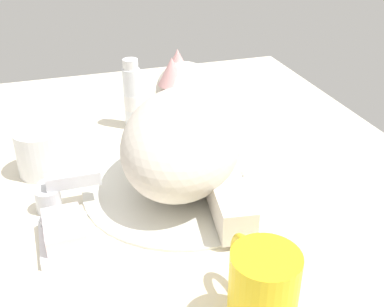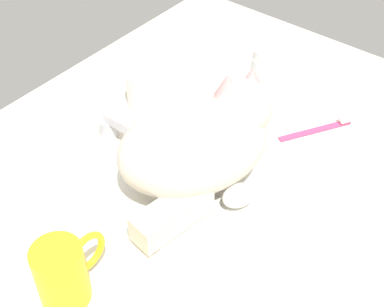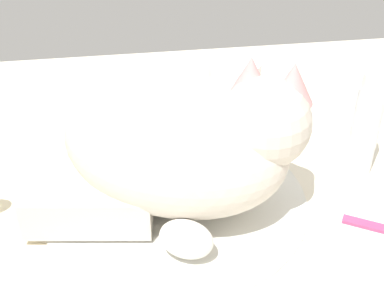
{
  "view_description": "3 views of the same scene",
  "coord_description": "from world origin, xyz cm",
  "px_view_note": "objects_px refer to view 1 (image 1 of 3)",
  "views": [
    {
      "loc": [
        -59.17,
        17.14,
        40.51
      ],
      "look_at": [
        -2.27,
        -0.78,
        7.02
      ],
      "focal_mm": 44.76,
      "sensor_mm": 36.0,
      "label": 1
    },
    {
      "loc": [
        -51.55,
        -41.0,
        68.03
      ],
      "look_at": [
        -0.77,
        -0.42,
        7.38
      ],
      "focal_mm": 52.59,
      "sensor_mm": 36.0,
      "label": 2
    },
    {
      "loc": [
        -5.14,
        -48.46,
        41.08
      ],
      "look_at": [
        2.36,
        2.86,
        4.64
      ],
      "focal_mm": 51.27,
      "sensor_mm": 36.0,
      "label": 3
    }
  ],
  "objects_px": {
    "faucet": "(56,195)",
    "toothpaste_bottle": "(132,96)",
    "rinse_cup": "(40,152)",
    "toothbrush": "(195,112)",
    "soap_bar": "(64,229)",
    "coffee_mug": "(262,291)",
    "cat": "(185,135)"
  },
  "relations": [
    {
      "from": "faucet",
      "to": "toothpaste_bottle",
      "type": "xyz_separation_m",
      "value": [
        0.23,
        -0.16,
        0.04
      ]
    },
    {
      "from": "rinse_cup",
      "to": "toothpaste_bottle",
      "type": "xyz_separation_m",
      "value": [
        0.12,
        -0.17,
        0.02
      ]
    },
    {
      "from": "toothbrush",
      "to": "rinse_cup",
      "type": "bearing_deg",
      "value": 115.08
    },
    {
      "from": "faucet",
      "to": "soap_bar",
      "type": "xyz_separation_m",
      "value": [
        -0.08,
        -0.0,
        0.0
      ]
    },
    {
      "from": "soap_bar",
      "to": "toothbrush",
      "type": "bearing_deg",
      "value": -40.36
    },
    {
      "from": "soap_bar",
      "to": "toothbrush",
      "type": "height_order",
      "value": "soap_bar"
    },
    {
      "from": "rinse_cup",
      "to": "toothbrush",
      "type": "bearing_deg",
      "value": -64.92
    },
    {
      "from": "toothpaste_bottle",
      "to": "toothbrush",
      "type": "height_order",
      "value": "toothpaste_bottle"
    },
    {
      "from": "rinse_cup",
      "to": "soap_bar",
      "type": "distance_m",
      "value": 0.19
    },
    {
      "from": "coffee_mug",
      "to": "toothbrush",
      "type": "xyz_separation_m",
      "value": [
        0.53,
        -0.1,
        -0.04
      ]
    },
    {
      "from": "toothpaste_bottle",
      "to": "soap_bar",
      "type": "bearing_deg",
      "value": 153.81
    },
    {
      "from": "cat",
      "to": "toothbrush",
      "type": "xyz_separation_m",
      "value": [
        0.24,
        -0.09,
        -0.08
      ]
    },
    {
      "from": "toothpaste_bottle",
      "to": "faucet",
      "type": "bearing_deg",
      "value": 145.65
    },
    {
      "from": "faucet",
      "to": "toothbrush",
      "type": "bearing_deg",
      "value": -48.77
    },
    {
      "from": "cat",
      "to": "toothpaste_bottle",
      "type": "distance_m",
      "value": 0.23
    },
    {
      "from": "cat",
      "to": "rinse_cup",
      "type": "distance_m",
      "value": 0.24
    },
    {
      "from": "toothbrush",
      "to": "soap_bar",
      "type": "bearing_deg",
      "value": 139.64
    },
    {
      "from": "coffee_mug",
      "to": "soap_bar",
      "type": "relative_size",
      "value": 1.52
    },
    {
      "from": "faucet",
      "to": "rinse_cup",
      "type": "height_order",
      "value": "rinse_cup"
    },
    {
      "from": "soap_bar",
      "to": "toothpaste_bottle",
      "type": "height_order",
      "value": "toothpaste_bottle"
    },
    {
      "from": "faucet",
      "to": "rinse_cup",
      "type": "distance_m",
      "value": 0.11
    },
    {
      "from": "toothpaste_bottle",
      "to": "coffee_mug",
      "type": "bearing_deg",
      "value": -176.65
    },
    {
      "from": "soap_bar",
      "to": "toothpaste_bottle",
      "type": "xyz_separation_m",
      "value": [
        0.31,
        -0.15,
        0.04
      ]
    },
    {
      "from": "faucet",
      "to": "rinse_cup",
      "type": "relative_size",
      "value": 1.57
    },
    {
      "from": "coffee_mug",
      "to": "toothpaste_bottle",
      "type": "bearing_deg",
      "value": 3.35
    },
    {
      "from": "toothbrush",
      "to": "coffee_mug",
      "type": "bearing_deg",
      "value": 169.44
    },
    {
      "from": "coffee_mug",
      "to": "soap_bar",
      "type": "xyz_separation_m",
      "value": [
        0.2,
        0.18,
        -0.03
      ]
    },
    {
      "from": "cat",
      "to": "rinse_cup",
      "type": "bearing_deg",
      "value": 64.44
    },
    {
      "from": "coffee_mug",
      "to": "toothpaste_bottle",
      "type": "xyz_separation_m",
      "value": [
        0.51,
        0.03,
        0.01
      ]
    },
    {
      "from": "faucet",
      "to": "soap_bar",
      "type": "height_order",
      "value": "faucet"
    },
    {
      "from": "cat",
      "to": "toothpaste_bottle",
      "type": "bearing_deg",
      "value": 9.08
    },
    {
      "from": "faucet",
      "to": "rinse_cup",
      "type": "xyz_separation_m",
      "value": [
        0.11,
        0.02,
        0.01
      ]
    }
  ]
}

